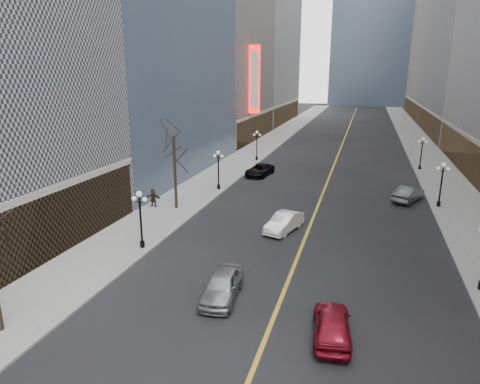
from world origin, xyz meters
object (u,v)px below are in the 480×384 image
Objects in this scene: car_nb_far at (260,170)px; streetlamp_east_3 at (422,150)px; streetlamp_east_2 at (442,180)px; car_nb_mid at (284,222)px; car_nb_near at (222,285)px; streetlamp_west_2 at (218,166)px; car_sb_far at (408,194)px; streetlamp_west_1 at (140,214)px; car_sb_mid at (332,324)px; streetlamp_west_3 at (257,142)px.

streetlamp_east_3 is at bearing 32.31° from car_nb_far.
streetlamp_east_2 is at bearing -90.00° from streetlamp_east_3.
car_nb_mid is (-13.80, -11.01, -2.11)m from streetlamp_east_2.
streetlamp_west_2 is at bearing 104.42° from car_nb_near.
car_nb_mid is at bearing -48.32° from streetlamp_west_2.
car_sb_far is at bearing -99.61° from streetlamp_east_3.
streetlamp_west_1 reaches higher than car_sb_mid.
streetlamp_west_1 is 36.00m from streetlamp_west_3.
car_sb_far is at bearing -13.61° from car_nb_far.
streetlamp_east_3 is at bearing -107.38° from car_sb_mid.
car_sb_far is at bearing -108.29° from car_sb_mid.
streetlamp_west_3 is at bearing -77.25° from car_sb_mid.
streetlamp_west_3 is at bearing -13.81° from car_sb_far.
streetlamp_east_3 is at bearing 90.00° from streetlamp_east_2.
car_nb_near is 12.41m from car_nb_mid.
streetlamp_east_3 is 43.05m from streetlamp_west_1.
car_sb_mid is at bearing 102.68° from car_sb_far.
car_nb_far is at bearing 157.70° from streetlamp_east_2.
streetlamp_west_3 reaches higher than car_nb_mid.
car_nb_near is 0.99× the size of car_sb_far.
streetlamp_east_3 is 44.49m from car_sb_mid.
streetlamp_west_3 is 0.92× the size of car_nb_near.
streetlamp_west_2 is at bearing 180.00° from streetlamp_east_2.
streetlamp_east_3 is at bearing 37.33° from streetlamp_west_2.
streetlamp_west_1 is 1.00× the size of streetlamp_west_3.
car_nb_near is at bearing -72.33° from car_nb_far.
car_nb_far is (-5.53, 31.86, -0.07)m from car_nb_near.
car_sb_far is (20.80, -16.54, -2.08)m from streetlamp_west_3.
streetlamp_east_2 is 29.68m from streetlamp_west_1.
streetlamp_east_2 is 17.78m from car_nb_mid.
streetlamp_west_1 is 18.00m from streetlamp_west_2.
car_sb_mid is (15.05, -25.61, -2.10)m from streetlamp_west_2.
streetlamp_west_2 reaches higher than car_sb_far.
streetlamp_west_1 is (-23.60, -36.00, 0.00)m from streetlamp_east_3.
car_nb_mid is at bearing 35.51° from streetlamp_west_1.
car_nb_far is (-20.80, -9.47, -2.13)m from streetlamp_east_3.
streetlamp_east_2 is at bearing -14.47° from car_nb_far.
streetlamp_east_3 reaches higher than car_nb_mid.
car_nb_near is at bearing 87.97° from car_sb_far.
car_nb_near is (-15.27, -41.33, -2.06)m from streetlamp_east_3.
car_sb_mid is at bearing -26.83° from streetlamp_west_1.
car_nb_mid is 20.75m from car_nb_far.
car_nb_near is at bearing -80.87° from car_nb_mid.
car_nb_mid is (9.80, -29.01, -2.11)m from streetlamp_west_3.
streetlamp_east_3 is at bearing -74.93° from car_sb_far.
streetlamp_east_2 is at bearing 37.33° from streetlamp_west_1.
car_sb_mid is at bearing -54.28° from car_nb_mid.
streetlamp_east_3 is 44.11m from car_nb_near.
streetlamp_east_2 reaches higher than car_nb_far.
car_nb_mid is (-13.80, -29.01, -2.11)m from streetlamp_east_3.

